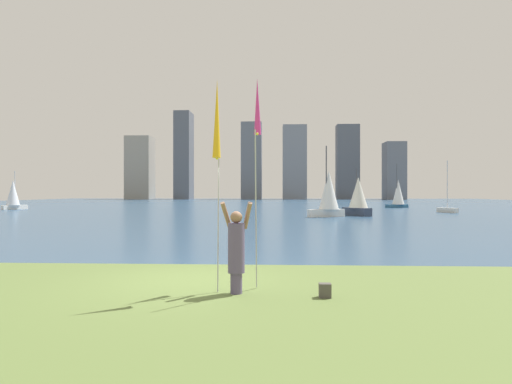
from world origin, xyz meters
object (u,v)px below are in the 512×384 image
(kite_flag_left, at_px, (217,123))
(bag, at_px, (325,290))
(sailboat_5, at_px, (447,209))
(person, at_px, (236,248))
(sailboat_2, at_px, (13,194))
(sailboat_0, at_px, (358,196))
(sailboat_4, at_px, (398,194))
(sailboat_7, at_px, (328,193))
(kite_flag_right, at_px, (257,112))

(kite_flag_left, relative_size, bag, 15.90)
(bag, bearing_deg, sailboat_5, 65.71)
(person, relative_size, sailboat_2, 0.41)
(sailboat_0, relative_size, sailboat_4, 0.72)
(sailboat_2, bearing_deg, kite_flag_left, -54.10)
(kite_flag_left, distance_m, sailboat_4, 50.38)
(sailboat_0, bearing_deg, sailboat_2, 162.96)
(person, height_order, sailboat_4, sailboat_4)
(sailboat_4, height_order, sailboat_7, sailboat_7)
(sailboat_2, bearing_deg, bag, -52.31)
(kite_flag_left, bearing_deg, sailboat_7, 78.62)
(person, distance_m, sailboat_0, 29.42)
(person, bearing_deg, sailboat_5, 71.77)
(sailboat_0, xyz_separation_m, sailboat_5, (9.65, 5.89, -1.29))
(sailboat_0, bearing_deg, sailboat_4, 65.76)
(person, height_order, sailboat_2, sailboat_2)
(kite_flag_right, bearing_deg, sailboat_4, 71.21)
(kite_flag_left, bearing_deg, sailboat_5, 62.74)
(person, xyz_separation_m, sailboat_7, (4.99, 26.66, 1.05))
(person, distance_m, sailboat_2, 49.22)
(person, height_order, sailboat_5, sailboat_5)
(kite_flag_right, bearing_deg, person, -114.65)
(kite_flag_left, height_order, sailboat_7, sailboat_7)
(person, relative_size, kite_flag_right, 0.41)
(sailboat_2, distance_m, sailboat_4, 46.05)
(bag, distance_m, sailboat_2, 50.48)
(sailboat_0, bearing_deg, bag, -101.71)
(sailboat_2, bearing_deg, sailboat_5, -6.61)
(sailboat_2, height_order, sailboat_7, sailboat_7)
(kite_flag_right, height_order, sailboat_2, kite_flag_right)
(sailboat_5, bearing_deg, sailboat_0, -148.59)
(person, height_order, sailboat_7, sailboat_7)
(sailboat_5, bearing_deg, sailboat_4, 94.54)
(sailboat_5, bearing_deg, kite_flag_left, -117.26)
(sailboat_4, height_order, sailboat_5, sailboat_4)
(person, bearing_deg, sailboat_7, 87.95)
(sailboat_7, bearing_deg, sailboat_0, 33.09)
(sailboat_0, distance_m, sailboat_5, 11.38)
(bag, distance_m, sailboat_7, 27.17)
(kite_flag_left, xyz_separation_m, sailboat_7, (5.37, 26.70, -1.44))
(kite_flag_left, xyz_separation_m, kite_flag_right, (0.76, 0.87, 0.35))
(sailboat_7, bearing_deg, sailboat_5, 31.78)
(sailboat_7, bearing_deg, person, -100.60)
(sailboat_4, relative_size, sailboat_7, 0.97)
(bag, distance_m, sailboat_5, 37.90)
(sailboat_5, bearing_deg, person, -116.78)
(sailboat_0, bearing_deg, kite_flag_left, -105.78)
(bag, relative_size, sailboat_2, 0.06)
(kite_flag_right, bearing_deg, sailboat_5, 63.17)
(kite_flag_left, xyz_separation_m, sailboat_2, (-28.75, 39.71, -1.64))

